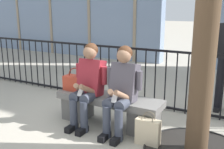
# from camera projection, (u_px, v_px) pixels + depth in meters

# --- Properties ---
(ground_plane) EXTENTS (60.00, 60.00, 0.00)m
(ground_plane) POSITION_uv_depth(u_px,v_px,m) (109.00, 124.00, 4.01)
(ground_plane) COLOR #A8A091
(stone_bench) EXTENTS (1.60, 0.44, 0.45)m
(stone_bench) POSITION_uv_depth(u_px,v_px,m) (109.00, 107.00, 3.94)
(stone_bench) COLOR slate
(stone_bench) RESTS_ON ground
(seated_person_with_phone) EXTENTS (0.52, 0.66, 1.21)m
(seated_person_with_phone) POSITION_uv_depth(u_px,v_px,m) (88.00, 82.00, 3.86)
(seated_person_with_phone) COLOR #383D4C
(seated_person_with_phone) RESTS_ON ground
(seated_person_companion) EXTENTS (0.52, 0.66, 1.21)m
(seated_person_companion) POSITION_uv_depth(u_px,v_px,m) (121.00, 88.00, 3.61)
(seated_person_companion) COLOR #383D4C
(seated_person_companion) RESTS_ON ground
(handbag_on_bench) EXTENTS (0.37, 0.19, 0.36)m
(handbag_on_bench) POSITION_uv_depth(u_px,v_px,m) (76.00, 83.00, 4.13)
(handbag_on_bench) COLOR #B23823
(handbag_on_bench) RESTS_ON stone_bench
(shopping_bag) EXTENTS (0.31, 0.12, 0.44)m
(shopping_bag) POSITION_uv_depth(u_px,v_px,m) (148.00, 132.00, 3.38)
(shopping_bag) COLOR beige
(shopping_bag) RESTS_ON ground
(plaza_railing) EXTENTS (7.94, 0.04, 1.03)m
(plaza_railing) POSITION_uv_depth(u_px,v_px,m) (136.00, 76.00, 4.70)
(plaza_railing) COLOR black
(plaza_railing) RESTS_ON ground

